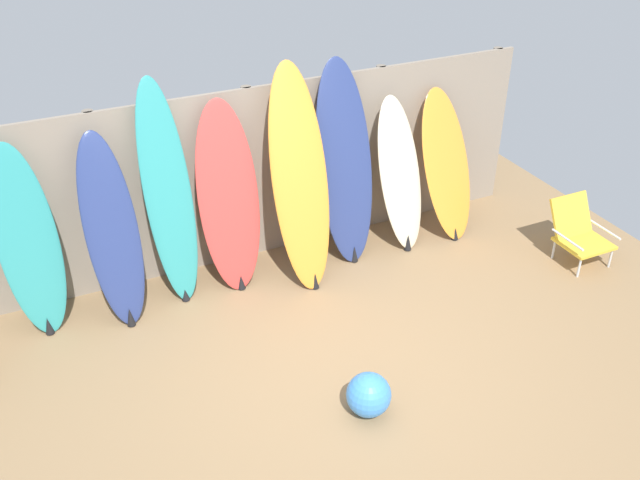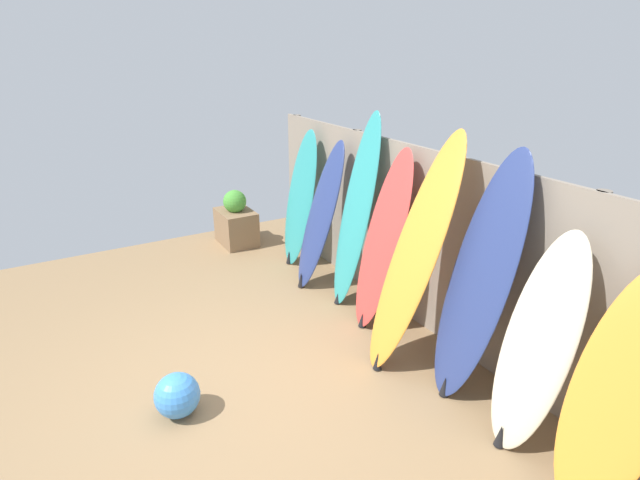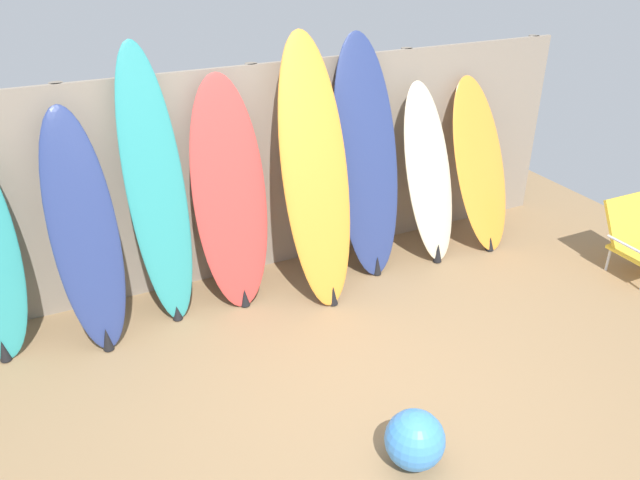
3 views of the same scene
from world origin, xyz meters
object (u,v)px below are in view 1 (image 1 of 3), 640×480
Objects in this scene: surfboard_navy_1 at (112,232)px; surfboard_red_3 at (229,199)px; surfboard_teal_0 at (28,244)px; surfboard_orange_4 at (300,179)px; surfboard_orange_7 at (447,166)px; surfboard_navy_5 at (345,165)px; surfboard_cream_6 at (400,175)px; beach_chair at (578,231)px; beach_ball at (369,395)px; surfboard_teal_2 at (168,195)px.

surfboard_navy_1 is 0.95× the size of surfboard_red_3.
surfboard_teal_0 is 0.83× the size of surfboard_orange_4.
surfboard_orange_4 is at bearing -176.08° from surfboard_orange_7.
surfboard_navy_5 is 1.28× the size of surfboard_cream_6.
surfboard_navy_1 is 1.09× the size of surfboard_cream_6.
surfboard_navy_1 is 4.58m from beach_chair.
surfboard_navy_5 is 1.30× the size of surfboard_orange_7.
surfboard_navy_1 is at bearing -176.83° from surfboard_red_3.
surfboard_teal_0 reaches higher than surfboard_cream_6.
surfboard_cream_6 is (1.18, 0.12, -0.26)m from surfboard_orange_4.
beach_ball is (-0.89, -2.19, -0.82)m from surfboard_navy_5.
surfboard_navy_5 is (1.22, 0.01, 0.10)m from surfboard_red_3.
surfboard_red_3 is 2.41m from surfboard_orange_7.
surfboard_navy_1 is 2.93m from surfboard_cream_6.
surfboard_red_3 is 5.16× the size of beach_ball.
surfboard_orange_4 reaches higher than surfboard_navy_5.
surfboard_teal_0 is at bearing 133.64° from beach_ball.
surfboard_orange_7 is at bearing 0.16° from surfboard_cream_6.
surfboard_teal_2 is 5.93× the size of beach_ball.
beach_chair reaches higher than beach_ball.
surfboard_orange_4 is at bearing -162.71° from surfboard_navy_5.
surfboard_cream_6 is (2.93, 0.02, -0.07)m from surfboard_navy_1.
surfboard_red_3 reaches higher than surfboard_orange_7.
surfboard_cream_6 is (2.38, -0.10, -0.25)m from surfboard_teal_2.
surfboard_cream_6 is 4.48× the size of beach_ball.
surfboard_navy_1 reaches higher than beach_ball.
surfboard_orange_4 is at bearing 157.98° from beach_chair.
surfboard_teal_2 is 2.97m from surfboard_orange_7.
surfboard_red_3 reaches higher than surfboard_cream_6.
beach_ball is (-0.32, -2.02, -0.85)m from surfboard_orange_4.
surfboard_red_3 is 1.15× the size of surfboard_cream_6.
surfboard_orange_4 is (2.44, -0.20, 0.18)m from surfboard_teal_0.
beach_ball is at bearing -55.93° from surfboard_navy_1.
surfboard_orange_4 reaches higher than surfboard_orange_7.
surfboard_navy_5 is at bearing 177.32° from surfboard_orange_7.
surfboard_teal_2 is 0.56m from surfboard_red_3.
surfboard_navy_1 is 2.70× the size of beach_chair.
beach_chair is (0.91, -1.10, -0.44)m from surfboard_orange_7.
beach_chair is at bearing -20.15° from surfboard_orange_4.
surfboard_red_3 is at bearing -5.83° from surfboard_teal_2.
surfboard_orange_7 is (2.41, -0.04, -0.13)m from surfboard_red_3.
surfboard_teal_2 is 1.03× the size of surfboard_navy_5.
surfboard_cream_6 reaches higher than beach_chair.
surfboard_navy_5 reaches higher than surfboard_teal_0.
surfboard_orange_4 reaches higher than surfboard_teal_0.
surfboard_teal_0 is at bearing 179.45° from surfboard_navy_5.
surfboard_navy_1 reaches higher than beach_chair.
surfboard_orange_7 is at bearing 45.87° from beach_ball.
surfboard_orange_7 is (1.19, -0.06, -0.23)m from surfboard_navy_5.
beach_chair is at bearing -36.38° from surfboard_cream_6.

